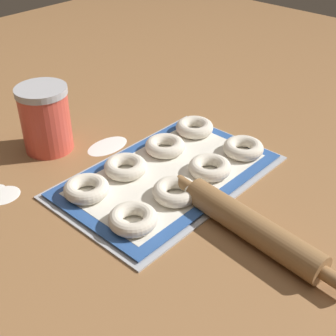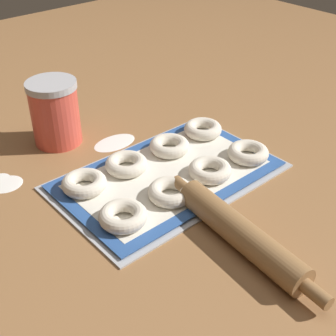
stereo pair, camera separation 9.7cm
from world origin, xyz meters
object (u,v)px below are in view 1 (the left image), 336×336
rolling_pin (252,227)px  bagel_front_far_left (133,219)px  bagel_front_far_right (243,148)px  bagel_back_mid_right (165,146)px  baking_tray (168,176)px  bagel_front_mid_left (176,191)px  bagel_back_mid_left (125,167)px  flour_canister (45,119)px  bagel_front_mid_right (210,167)px  bagel_back_far_left (86,189)px  bagel_back_far_right (195,127)px

rolling_pin → bagel_front_far_left: bearing=125.8°
bagel_front_far_right → bagel_back_mid_right: size_ratio=1.00×
bagel_front_far_left → bagel_front_far_right: size_ratio=1.00×
baking_tray → bagel_front_mid_left: bagel_front_mid_left is taller
bagel_back_mid_left → rolling_pin: bearing=-86.8°
bagel_front_mid_left → bagel_front_far_right: (0.24, -0.00, 0.00)m
bagel_front_far_left → bagel_back_mid_right: 0.28m
baking_tray → flour_canister: size_ratio=3.07×
bagel_front_mid_right → bagel_front_far_right: (0.12, -0.01, 0.00)m
bagel_front_far_right → bagel_back_far_left: size_ratio=1.00×
bagel_back_far_left → bagel_back_far_right: size_ratio=1.00×
bagel_front_mid_left → bagel_front_far_right: size_ratio=1.00×
baking_tray → bagel_front_mid_right: size_ratio=5.19×
bagel_back_far_left → flour_canister: size_ratio=0.59×
bagel_front_far_left → bagel_front_mid_right: same height
bagel_front_mid_right → rolling_pin: size_ratio=0.24×
bagel_back_far_left → bagel_back_mid_right: size_ratio=1.00×
bagel_front_far_right → rolling_pin: 0.29m
baking_tray → rolling_pin: bearing=-99.6°
bagel_front_mid_left → rolling_pin: 0.18m
bagel_back_mid_left → bagel_back_far_right: (0.24, 0.00, 0.00)m
bagel_front_mid_right → baking_tray: bearing=133.8°
bagel_back_mid_left → bagel_back_mid_right: (0.13, -0.00, 0.00)m
baking_tray → bagel_front_mid_left: bearing=-127.4°
bagel_front_far_left → bagel_back_mid_right: bearing=29.9°
bagel_front_mid_left → bagel_back_far_right: size_ratio=1.00×
bagel_front_far_left → bagel_front_far_right: same height
bagel_back_far_left → bagel_back_mid_right: bearing=-1.0°
baking_tray → bagel_back_mid_right: bearing=46.9°
bagel_front_mid_right → flour_canister: 0.41m
bagel_back_mid_left → bagel_back_far_left: bearing=-180.0°
bagel_front_mid_left → bagel_front_mid_right: bearing=1.3°
bagel_front_far_left → bagel_front_far_right: (0.36, -0.01, 0.00)m
baking_tray → bagel_back_mid_left: bagel_back_mid_left is taller
baking_tray → bagel_back_far_right: bearing=22.4°
bagel_front_far_right → bagel_back_far_left: same height
baking_tray → bagel_back_far_left: size_ratio=5.19×
bagel_front_mid_right → bagel_back_mid_right: same height
bagel_back_far_right → bagel_back_mid_left: bearing=-179.5°
flour_canister → rolling_pin: size_ratio=0.40×
bagel_front_mid_right → flour_canister: size_ratio=0.59×
bagel_back_far_left → bagel_front_far_right: bearing=-22.6°
bagel_back_mid_right → bagel_front_far_left: bearing=-150.1°
flour_canister → bagel_back_far_right: bearing=-38.3°
bagel_front_mid_right → bagel_front_far_right: 0.12m
bagel_front_mid_left → bagel_front_far_right: 0.24m
bagel_back_far_left → bagel_front_far_left: bearing=-90.9°
bagel_back_mid_right → bagel_front_far_right: bearing=-50.5°
bagel_front_mid_right → bagel_back_far_right: size_ratio=1.00×
baking_tray → bagel_back_far_left: (-0.17, 0.07, 0.02)m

